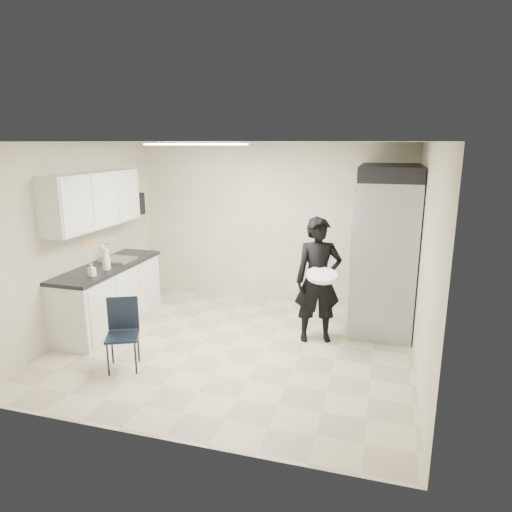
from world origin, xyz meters
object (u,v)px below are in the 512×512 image
(lower_counter, at_px, (110,297))
(folding_chair, at_px, (122,337))
(commercial_fridge, at_px, (385,255))
(man_tuxedo, at_px, (318,280))

(lower_counter, relative_size, folding_chair, 2.35)
(folding_chair, bearing_deg, commercial_fridge, 12.89)
(lower_counter, height_order, commercial_fridge, commercial_fridge)
(lower_counter, distance_m, commercial_fridge, 3.98)
(lower_counter, bearing_deg, man_tuxedo, 6.26)
(commercial_fridge, bearing_deg, lower_counter, -164.12)
(commercial_fridge, height_order, folding_chair, commercial_fridge)
(lower_counter, bearing_deg, folding_chair, -51.00)
(man_tuxedo, bearing_deg, folding_chair, -163.08)
(commercial_fridge, relative_size, folding_chair, 2.59)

